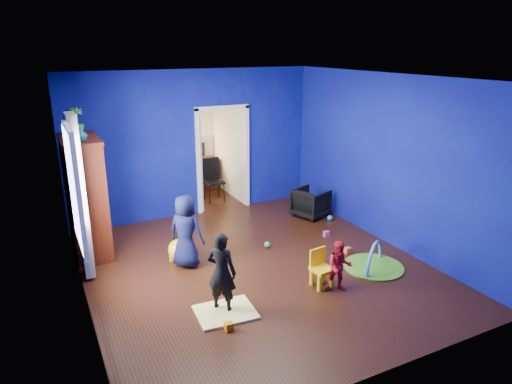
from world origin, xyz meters
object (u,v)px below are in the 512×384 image
tv_armoire (86,197)px  armchair (311,203)px  toddler_red (339,266)px  hopper_ball (179,250)px  crt_tv (88,194)px  vase (80,134)px  play_mat (373,267)px  folding_chair (214,181)px  study_desk (199,174)px  kid_chair (322,271)px  child_navy (186,231)px  child_black (222,272)px

tv_armoire → armchair: bearing=-2.6°
toddler_red → hopper_ball: (-1.72, 1.95, -0.20)m
armchair → crt_tv: (-4.18, 0.19, 0.73)m
vase → crt_tv: (0.04, 0.30, -1.04)m
play_mat → folding_chair: folding_chair is taller
tv_armoire → study_desk: 3.84m
kid_chair → toddler_red: bearing=-60.3°
armchair → child_navy: bearing=87.9°
armchair → study_desk: (-1.40, 2.72, 0.09)m
kid_chair → tv_armoire: bearing=129.3°
crt_tv → study_desk: 3.81m
vase → study_desk: bearing=45.1°
hopper_ball → tv_armoire: bearing=143.3°
armchair → toddler_red: size_ratio=0.84×
armchair → child_navy: 3.11m
hopper_ball → crt_tv: bearing=142.4°
crt_tv → play_mat: (3.84, -2.54, -1.01)m
child_black → folding_chair: child_black is taller
kid_chair → play_mat: bearing=-0.7°
crt_tv → play_mat: bearing=-33.6°
armchair → vase: vase is taller
armchair → folding_chair: size_ratio=0.68×
folding_chair → play_mat: bearing=-75.6°
child_navy → hopper_ball: child_navy is taller
child_black → kid_chair: (1.51, -0.07, -0.29)m
child_black → toddler_red: bearing=-142.9°
tv_armoire → study_desk: size_ratio=2.23×
vase → tv_armoire: 1.12m
folding_chair → kid_chair: bearing=-90.2°
child_navy → study_desk: (1.54, 3.70, -0.21)m
tv_armoire → hopper_ball: 1.73m
play_mat → study_desk: size_ratio=1.06×
study_desk → toddler_red: bearing=-88.5°
armchair → toddler_red: toddler_red is taller
child_navy → hopper_ball: size_ratio=3.29×
vase → study_desk: (2.82, 2.83, -1.69)m
tv_armoire → crt_tv: tv_armoire is taller
toddler_red → kid_chair: 0.28m
armchair → study_desk: 3.07m
toddler_red → study_desk: bearing=118.0°
play_mat → vase: bearing=149.9°
armchair → vase: size_ratio=3.09×
toddler_red → study_desk: (-0.14, 5.40, 0.00)m
armchair → toddler_red: (-1.27, -2.67, 0.09)m
child_black → play_mat: bearing=-132.5°
child_navy → vase: (-1.28, 0.87, 1.48)m
study_desk → crt_tv: bearing=-137.7°
tv_armoire → folding_chair: 3.27m
crt_tv → folding_chair: size_ratio=0.76×
vase → folding_chair: 3.74m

